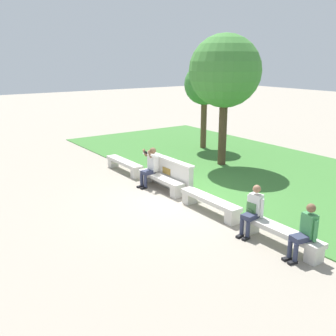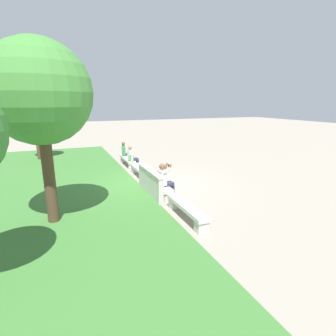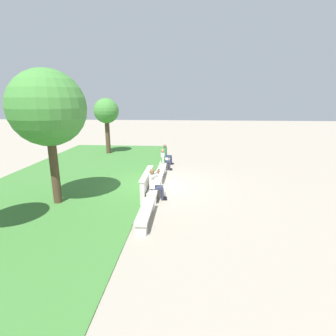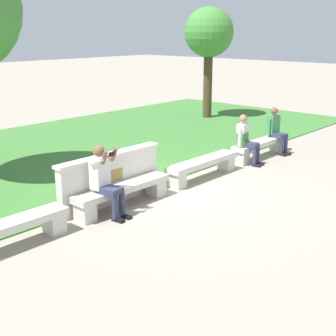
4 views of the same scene
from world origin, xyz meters
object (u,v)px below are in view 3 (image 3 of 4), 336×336
object	(u,v)px
bench_near	(155,188)
person_companion	(166,154)
bench_main	(146,213)
bench_mid	(160,173)
tree_left_background	(106,112)
person_distant	(164,159)
person_photographer	(155,183)
bench_far	(165,162)
backpack	(163,160)
tree_right_background	(48,109)

from	to	relation	value
bench_near	person_companion	bearing A→B (deg)	-0.66
bench_main	bench_mid	distance (m)	4.98
bench_near	tree_left_background	xyz separation A→B (m)	(8.69, 4.62, 2.81)
bench_near	person_companion	size ratio (longest dim) A/B	1.74
bench_near	person_distant	distance (m)	4.18
person_photographer	tree_left_background	size ratio (longest dim) A/B	0.32
bench_main	person_photographer	xyz separation A→B (m)	(2.00, -0.08, 0.43)
bench_main	bench_far	xyz separation A→B (m)	(7.47, 0.00, 0.00)
person_photographer	backpack	bearing A→B (deg)	1.03
person_photographer	tree_right_background	size ratio (longest dim) A/B	0.26
bench_mid	bench_far	world-z (taller)	same
tree_right_background	backpack	bearing A→B (deg)	-35.64
bench_mid	bench_far	size ratio (longest dim) A/B	1.00
bench_main	person_companion	size ratio (longest dim) A/B	1.74
bench_mid	bench_main	bearing A→B (deg)	180.00
bench_far	tree_left_background	world-z (taller)	tree_left_background
bench_main	person_distant	size ratio (longest dim) A/B	1.74
bench_near	person_distant	size ratio (longest dim) A/B	1.74
tree_left_background	bench_near	bearing A→B (deg)	-151.98
person_distant	backpack	xyz separation A→B (m)	(-0.06, 0.07, -0.05)
person_photographer	person_companion	size ratio (longest dim) A/B	1.05
bench_mid	tree_left_background	size ratio (longest dim) A/B	0.53
bench_main	bench_mid	size ratio (longest dim) A/B	1.00
bench_mid	tree_left_background	world-z (taller)	tree_left_background
bench_main	person_photographer	size ratio (longest dim) A/B	1.66
bench_near	person_photographer	xyz separation A→B (m)	(-0.50, -0.08, 0.43)
bench_main	tree_left_background	size ratio (longest dim) A/B	0.53
bench_mid	person_photographer	distance (m)	3.02
bench_main	tree_right_background	distance (m)	5.25
person_photographer	backpack	xyz separation A→B (m)	(4.60, 0.08, -0.11)
bench_mid	bench_far	xyz separation A→B (m)	(2.49, 0.00, 0.00)
bench_near	bench_mid	size ratio (longest dim) A/B	1.00
bench_far	person_photographer	bearing A→B (deg)	-179.20
bench_main	bench_far	bearing A→B (deg)	0.00
bench_main	person_photographer	distance (m)	2.04
bench_near	tree_right_background	world-z (taller)	tree_right_background
bench_mid	tree_right_background	bearing A→B (deg)	133.98
bench_main	person_distant	xyz separation A→B (m)	(6.66, -0.07, 0.37)
person_distant	person_companion	distance (m)	1.50
backpack	person_photographer	bearing A→B (deg)	-178.97
person_companion	backpack	distance (m)	1.56
tree_left_background	tree_right_background	xyz separation A→B (m)	(-9.84, -0.85, 0.59)
person_distant	tree_left_background	bearing A→B (deg)	46.05
bench_main	bench_near	bearing A→B (deg)	0.00
bench_far	person_photographer	xyz separation A→B (m)	(-5.48, -0.08, 0.43)
tree_left_background	bench_main	bearing A→B (deg)	-157.53
person_distant	person_companion	size ratio (longest dim) A/B	1.00
person_distant	tree_right_background	xyz separation A→B (m)	(-5.32, 3.84, 3.03)
person_photographer	bench_near	bearing A→B (deg)	8.81
person_companion	person_distant	bearing A→B (deg)	-179.98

